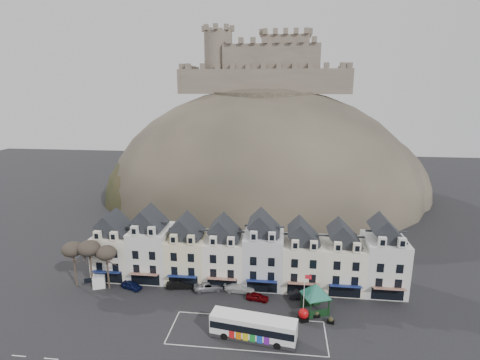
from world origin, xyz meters
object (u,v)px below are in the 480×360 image
at_px(bus_shelter, 316,290).
at_px(car_maroon, 257,297).
at_px(bus, 253,327).
at_px(car_white, 240,288).
at_px(car_charcoal, 302,294).
at_px(white_van, 100,277).
at_px(flagpole, 305,292).
at_px(car_navy, 132,285).
at_px(car_silver, 209,286).
at_px(car_black, 180,284).
at_px(red_buoy, 303,315).

relative_size(bus_shelter, car_maroon, 1.90).
xyz_separation_m(bus, car_white, (-3.32, 11.94, -1.10)).
bearing_deg(bus, car_charcoal, 66.36).
bearing_deg(car_maroon, white_van, 94.33).
height_order(bus_shelter, car_maroon, bus_shelter).
distance_m(flagpole, car_white, 12.56).
height_order(car_navy, car_maroon, car_navy).
bearing_deg(white_van, flagpole, -32.25).
xyz_separation_m(car_silver, car_charcoal, (15.74, -0.82, -0.01)).
bearing_deg(white_van, bus, -45.47).
xyz_separation_m(car_navy, car_white, (18.63, 1.26, 0.10)).
distance_m(bus, car_black, 18.23).
bearing_deg(bus_shelter, white_van, 150.91).
xyz_separation_m(car_navy, car_charcoal, (29.03, 0.43, 0.05)).
relative_size(white_van, car_charcoal, 1.17).
height_order(car_black, car_charcoal, car_black).
height_order(white_van, car_white, white_van).
relative_size(car_silver, car_maroon, 1.38).
xyz_separation_m(white_van, car_navy, (6.41, -1.26, -0.40)).
distance_m(flagpole, car_black, 22.00).
bearing_deg(flagpole, car_charcoal, 90.99).
height_order(bus, car_silver, bus).
bearing_deg(white_van, car_maroon, -27.27).
height_order(car_navy, car_charcoal, car_charcoal).
height_order(car_navy, car_silver, car_silver).
bearing_deg(car_maroon, car_charcoal, -69.53).
relative_size(car_silver, car_white, 0.97).
distance_m(car_maroon, car_charcoal, 7.33).
relative_size(car_navy, car_silver, 0.76).
distance_m(car_black, car_silver, 5.06).
height_order(flagpole, car_black, flagpole).
xyz_separation_m(bus, car_silver, (-8.66, 11.94, -1.14)).
height_order(car_navy, car_black, car_black).
height_order(bus_shelter, red_buoy, bus_shelter).
height_order(red_buoy, car_navy, red_buoy).
bearing_deg(car_maroon, bus, -170.39).
xyz_separation_m(white_van, car_white, (25.04, 0.00, -0.30)).
bearing_deg(red_buoy, car_black, 161.51).
distance_m(car_silver, car_white, 5.34).
bearing_deg(bus_shelter, car_black, 146.63).
xyz_separation_m(car_navy, car_silver, (13.29, 1.26, 0.06)).
distance_m(red_buoy, car_black, 21.93).
bearing_deg(bus_shelter, car_maroon, 144.41).
height_order(white_van, car_charcoal, white_van).
height_order(white_van, car_silver, white_van).
bearing_deg(car_silver, car_maroon, -123.29).
relative_size(red_buoy, flagpole, 0.26).
xyz_separation_m(red_buoy, car_maroon, (-7.18, 4.67, -0.35)).
relative_size(red_buoy, car_black, 0.41).
bearing_deg(bus_shelter, car_white, 137.86).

